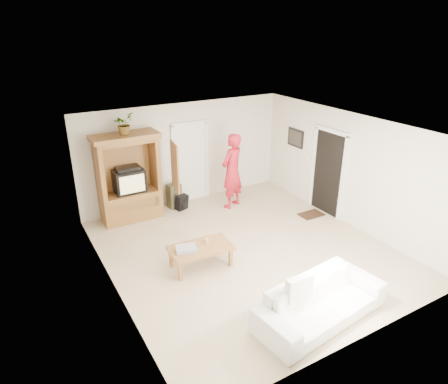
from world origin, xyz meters
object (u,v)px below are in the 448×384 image
(sofa, at_px, (321,302))
(coffee_table, at_px, (201,249))
(man, at_px, (232,171))
(armoire, at_px, (130,183))

(sofa, relative_size, coffee_table, 1.83)
(man, height_order, coffee_table, man)
(coffee_table, bearing_deg, armoire, 103.21)
(man, distance_m, coffee_table, 2.93)
(sofa, bearing_deg, man, 70.54)
(armoire, relative_size, coffee_table, 1.70)
(man, bearing_deg, sofa, 53.57)
(man, bearing_deg, coffee_table, 23.19)
(man, xyz_separation_m, coffee_table, (-1.96, -2.10, -0.58))
(armoire, bearing_deg, coffee_table, -80.14)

